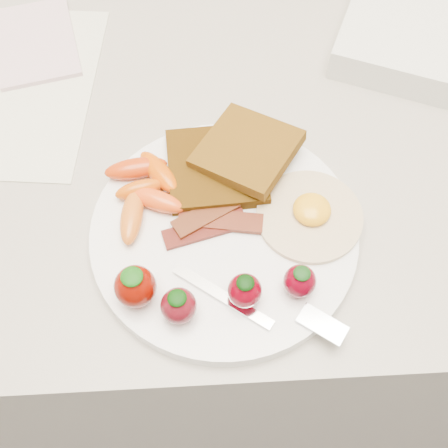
{
  "coord_description": "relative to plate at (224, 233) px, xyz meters",
  "views": [
    {
      "loc": [
        -0.03,
        1.28,
        1.41
      ],
      "look_at": [
        -0.02,
        1.55,
        0.93
      ],
      "focal_mm": 45.0,
      "sensor_mm": 36.0,
      "label": 1
    }
  ],
  "objects": [
    {
      "name": "fried_egg",
      "position": [
        0.09,
        0.01,
        0.01
      ],
      "size": [
        0.14,
        0.14,
        0.02
      ],
      "color": "silver",
      "rests_on": "plate"
    },
    {
      "name": "counter",
      "position": [
        0.02,
        0.15,
        -0.46
      ],
      "size": [
        2.0,
        0.6,
        0.9
      ],
      "primitive_type": "cube",
      "color": "gray",
      "rests_on": "ground"
    },
    {
      "name": "bacon_strips",
      "position": [
        -0.01,
        0.01,
        0.01
      ],
      "size": [
        0.1,
        0.07,
        0.01
      ],
      "color": "#320603",
      "rests_on": "plate"
    },
    {
      "name": "baby_carrots",
      "position": [
        -0.08,
        0.05,
        0.02
      ],
      "size": [
        0.09,
        0.12,
        0.02
      ],
      "color": "#C54E07",
      "rests_on": "plate"
    },
    {
      "name": "strawberries",
      "position": [
        -0.03,
        -0.07,
        0.03
      ],
      "size": [
        0.19,
        0.06,
        0.05
      ],
      "color": "#640900",
      "rests_on": "plate"
    },
    {
      "name": "plate",
      "position": [
        0.0,
        0.0,
        0.0
      ],
      "size": [
        0.27,
        0.27,
        0.02
      ],
      "primitive_type": "cylinder",
      "color": "white",
      "rests_on": "counter"
    },
    {
      "name": "notepad",
      "position": [
        -0.22,
        0.29,
        -0.0
      ],
      "size": [
        0.13,
        0.16,
        0.01
      ],
      "primitive_type": "cube",
      "rotation": [
        0.0,
        0.0,
        0.22
      ],
      "color": "beige",
      "rests_on": "paper_sheet"
    },
    {
      "name": "fork",
      "position": [
        0.04,
        -0.09,
        0.01
      ],
      "size": [
        0.16,
        0.09,
        0.0
      ],
      "color": "white",
      "rests_on": "plate"
    },
    {
      "name": "toast_upper",
      "position": [
        0.03,
        0.08,
        0.03
      ],
      "size": [
        0.13,
        0.13,
        0.02
      ],
      "primitive_type": "cube",
      "rotation": [
        0.0,
        -0.1,
        -0.6
      ],
      "color": "#502E05",
      "rests_on": "toast_lower"
    },
    {
      "name": "paper_sheet",
      "position": [
        -0.25,
        0.22,
        -0.01
      ],
      "size": [
        0.23,
        0.29,
        0.0
      ],
      "primitive_type": "cube",
      "rotation": [
        0.0,
        0.0,
        -0.11
      ],
      "color": "silver",
      "rests_on": "counter"
    },
    {
      "name": "toast_lower",
      "position": [
        -0.0,
        0.07,
        0.02
      ],
      "size": [
        0.11,
        0.11,
        0.01
      ],
      "primitive_type": "cube",
      "rotation": [
        0.0,
        0.0,
        0.06
      ],
      "color": "black",
      "rests_on": "plate"
    }
  ]
}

